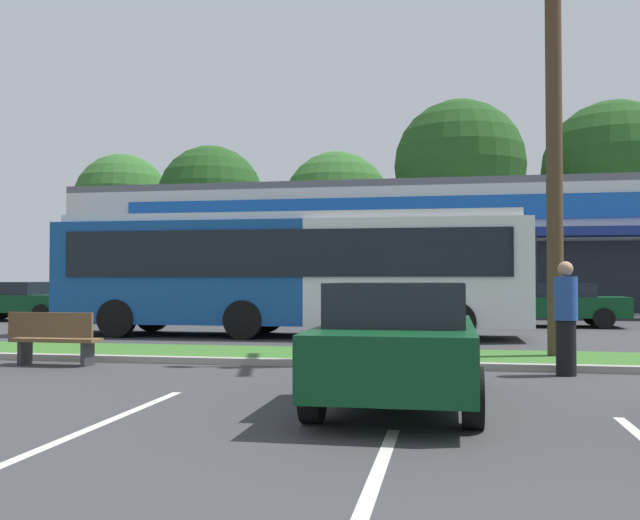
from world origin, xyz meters
The scene contains 17 objects.
grass_median centered at (0.00, 14.00, 0.06)m, with size 56.00×2.20×0.12m, color #386B28.
curb_lip centered at (0.00, 12.78, 0.06)m, with size 56.00×0.24×0.12m, color #99968C.
parking_stripe_0 centered at (-2.22, 7.18, 0.00)m, with size 0.12×4.80×0.01m, color silver.
parking_stripe_1 centered at (0.85, 5.29, 0.00)m, with size 0.12×4.80×0.01m, color silver.
storefront_building centered at (-0.26, 35.25, 2.86)m, with size 30.84×11.85×5.71m.
tree_far_left centered at (-20.64, 45.92, 6.80)m, with size 6.45×6.45×10.04m.
tree_left centered at (-13.55, 43.70, 6.62)m, with size 6.67×6.67×9.96m.
tree_mid_left centered at (-5.73, 45.46, 6.23)m, with size 6.81×6.81×9.65m.
tree_mid centered at (1.95, 42.27, 8.06)m, with size 7.53×7.53×11.84m.
tree_mid_right centered at (10.89, 44.71, 7.80)m, with size 8.37×8.37×11.99m.
utility_pole centered at (3.20, 14.20, 5.39)m, with size 3.16×2.37×10.08m.
city_bus centered at (-2.84, 19.09, 1.77)m, with size 12.53×2.79×3.25m.
bus_stop_bench centered at (-5.51, 12.04, 0.50)m, with size 1.60×0.45×0.95m.
car_0 centered at (-14.20, 24.37, 0.74)m, with size 4.39×1.96×1.42m.
car_2 centered at (4.68, 24.47, 0.73)m, with size 4.53×1.96×1.39m.
car_3 centered at (0.81, 9.16, 0.77)m, with size 1.90×4.21×1.49m.
pedestrian_by_pole centered at (3.23, 12.30, 0.91)m, with size 0.37×0.37×1.82m.
Camera 1 is at (1.44, 0.33, 1.54)m, focal length 40.34 mm.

